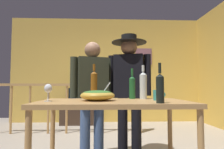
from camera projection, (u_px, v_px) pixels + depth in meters
back_wall at (107, 70)px, 5.44m from camera, size 5.13×0.10×2.80m
framed_picture at (144, 57)px, 5.44m from camera, size 0.44×0.03×0.44m
stair_railing at (87, 102)px, 4.06m from camera, size 3.04×0.10×1.05m
tv_console at (79, 114)px, 4.99m from camera, size 0.90×0.40×0.49m
flat_screen_tv at (79, 95)px, 4.99m from camera, size 0.52×0.12×0.41m
serving_table at (114, 109)px, 1.87m from camera, size 1.38×0.80×0.80m
salad_bowl at (98, 95)px, 1.87m from camera, size 0.32×0.32×0.18m
wine_glass at (48, 89)px, 1.78m from camera, size 0.07×0.07×0.16m
wine_bottle_amber at (94, 84)px, 2.17m from camera, size 0.07×0.07×0.38m
wine_bottle_green at (132, 87)px, 2.18m from camera, size 0.07×0.07×0.33m
wine_bottle_dark at (160, 87)px, 1.59m from camera, size 0.06×0.06×0.32m
wine_bottle_clear at (143, 85)px, 2.14m from camera, size 0.08×0.08×0.36m
mug_teal at (158, 95)px, 1.92m from camera, size 0.12×0.08×0.10m
person_standing_left at (92, 90)px, 2.60m from camera, size 0.56×0.32×1.53m
person_standing_right at (129, 84)px, 2.62m from camera, size 0.55×0.47×1.63m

